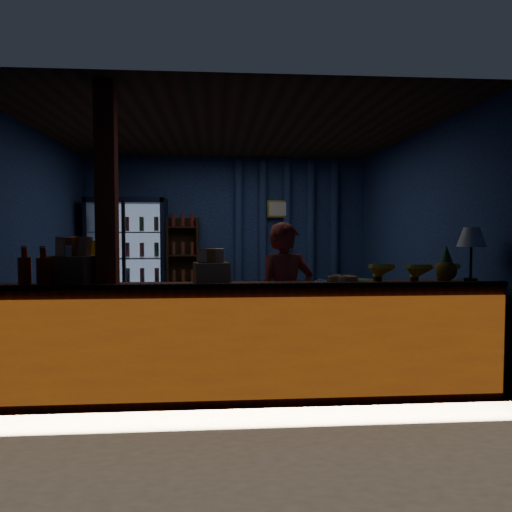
# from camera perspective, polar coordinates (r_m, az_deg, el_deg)

# --- Properties ---
(ground) EXTENTS (4.60, 4.60, 0.00)m
(ground) POSITION_cam_1_polar(r_m,az_deg,el_deg) (6.21, -2.97, -10.10)
(ground) COLOR #515154
(ground) RESTS_ON ground
(room_walls) EXTENTS (4.60, 4.60, 4.60)m
(room_walls) POSITION_cam_1_polar(r_m,az_deg,el_deg) (6.05, -3.01, 4.53)
(room_walls) COLOR navy
(room_walls) RESTS_ON ground
(counter) EXTENTS (4.40, 0.57, 0.99)m
(counter) POSITION_cam_1_polar(r_m,az_deg,el_deg) (4.24, -2.27, -9.67)
(counter) COLOR brown
(counter) RESTS_ON ground
(support_post) EXTENTS (0.16, 0.16, 2.60)m
(support_post) POSITION_cam_1_polar(r_m,az_deg,el_deg) (4.24, -16.62, 1.42)
(support_post) COLOR maroon
(support_post) RESTS_ON ground
(beverage_cooler) EXTENTS (1.20, 0.62, 1.90)m
(beverage_cooler) POSITION_cam_1_polar(r_m,az_deg,el_deg) (8.10, -14.39, -0.45)
(beverage_cooler) COLOR black
(beverage_cooler) RESTS_ON ground
(bottle_shelf) EXTENTS (0.50, 0.28, 1.60)m
(bottle_shelf) POSITION_cam_1_polar(r_m,az_deg,el_deg) (8.15, -8.31, -1.35)
(bottle_shelf) COLOR #3A2912
(bottle_shelf) RESTS_ON ground
(curtain_folds) EXTENTS (1.74, 0.14, 2.50)m
(curtain_folds) POSITION_cam_1_polar(r_m,az_deg,el_deg) (8.27, 3.55, 2.25)
(curtain_folds) COLOR navy
(curtain_folds) RESTS_ON room_walls
(framed_picture) EXTENTS (0.36, 0.04, 0.28)m
(framed_picture) POSITION_cam_1_polar(r_m,az_deg,el_deg) (8.21, 2.56, 5.39)
(framed_picture) COLOR gold
(framed_picture) RESTS_ON room_walls
(shopkeeper) EXTENTS (0.60, 0.45, 1.48)m
(shopkeeper) POSITION_cam_1_polar(r_m,az_deg,el_deg) (4.70, 3.42, -5.17)
(shopkeeper) COLOR maroon
(shopkeeper) RESTS_ON ground
(green_chair) EXTENTS (1.01, 1.01, 0.68)m
(green_chair) POSITION_cam_1_polar(r_m,az_deg,el_deg) (7.78, 10.73, -4.96)
(green_chair) COLOR #57AE59
(green_chair) RESTS_ON ground
(side_table) EXTENTS (0.68, 0.56, 0.64)m
(side_table) POSITION_cam_1_polar(r_m,az_deg,el_deg) (7.57, -1.75, -5.65)
(side_table) COLOR #3A2912
(side_table) RESTS_ON ground
(yellow_sign) EXTENTS (0.47, 0.18, 0.36)m
(yellow_sign) POSITION_cam_1_polar(r_m,az_deg,el_deg) (4.50, -18.22, -0.65)
(yellow_sign) COLOR yellow
(yellow_sign) RESTS_ON counter
(soda_bottles) EXTENTS (0.45, 0.18, 0.33)m
(soda_bottles) POSITION_cam_1_polar(r_m,az_deg,el_deg) (4.30, -22.90, -1.54)
(soda_bottles) COLOR red
(soda_bottles) RESTS_ON counter
(snack_box_left) EXTENTS (0.45, 0.41, 0.40)m
(snack_box_left) POSITION_cam_1_polar(r_m,az_deg,el_deg) (4.38, -20.20, -1.32)
(snack_box_left) COLOR #926447
(snack_box_left) RESTS_ON counter
(snack_box_centre) EXTENTS (0.32, 0.28, 0.30)m
(snack_box_centre) POSITION_cam_1_polar(r_m,az_deg,el_deg) (4.20, -5.12, -1.81)
(snack_box_centre) COLOR #926447
(snack_box_centre) RESTS_ON counter
(pastry_tray) EXTENTS (0.43, 0.43, 0.07)m
(pastry_tray) POSITION_cam_1_polar(r_m,az_deg,el_deg) (4.26, 9.58, -2.89)
(pastry_tray) COLOR silver
(pastry_tray) RESTS_ON counter
(banana_bunches) EXTENTS (0.85, 0.32, 0.19)m
(banana_bunches) POSITION_cam_1_polar(r_m,az_deg,el_deg) (4.61, 17.51, -1.67)
(banana_bunches) COLOR yellow
(banana_bunches) RESTS_ON counter
(table_lamp) EXTENTS (0.25, 0.25, 0.48)m
(table_lamp) POSITION_cam_1_polar(r_m,az_deg,el_deg) (4.72, 23.40, 1.77)
(table_lamp) COLOR black
(table_lamp) RESTS_ON counter
(pineapple) EXTENTS (0.18, 0.18, 0.31)m
(pineapple) POSITION_cam_1_polar(r_m,az_deg,el_deg) (4.65, 20.90, -1.22)
(pineapple) COLOR brown
(pineapple) RESTS_ON counter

